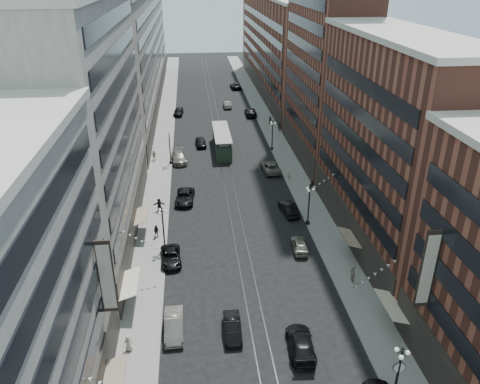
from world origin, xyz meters
name	(u,v)px	position (x,y,z in m)	size (l,w,h in m)	color
ground	(222,152)	(0.00, 60.00, 0.00)	(220.00, 220.00, 0.00)	black
sidewalk_west	(164,136)	(-11.00, 70.00, 0.07)	(4.00, 180.00, 0.15)	gray
sidewalk_east	(272,132)	(11.00, 70.00, 0.07)	(4.00, 180.00, 0.15)	gray
rail_west	(215,134)	(-0.70, 70.00, 0.01)	(0.12, 180.00, 0.02)	#2D2D33
rail_east	(222,134)	(0.70, 70.00, 0.01)	(0.12, 180.00, 0.02)	#2D2D33
building_west_mid	(90,127)	(-17.00, 33.00, 14.00)	(8.00, 36.00, 28.00)	#ACA598
building_west_far	(139,49)	(-17.00, 96.00, 13.00)	(8.00, 90.00, 26.00)	#ACA598
building_east_mid	(389,147)	(17.00, 28.00, 12.00)	(8.00, 30.00, 24.00)	brown
building_east_tower	(328,33)	(17.00, 56.00, 21.00)	(8.00, 26.00, 42.00)	brown
building_east_far	(274,45)	(17.00, 105.00, 12.00)	(8.00, 72.00, 24.00)	brown
lamppost_sw_far	(163,227)	(-9.20, 28.00, 3.10)	(1.03, 1.14, 5.52)	black
lamppost_sw_mid	(170,147)	(-9.20, 55.00, 3.10)	(1.03, 1.14, 5.52)	black
lamppost_se_near	(398,373)	(9.20, 4.00, 3.22)	(1.08, 1.14, 5.52)	black
lamppost_se_far	(309,204)	(9.20, 32.00, 3.10)	(1.03, 1.14, 5.52)	black
lamppost_se_mid	(272,134)	(9.20, 60.00, 3.10)	(1.03, 1.14, 5.52)	black
streetcar	(222,142)	(0.00, 60.81, 1.67)	(2.90, 13.09, 3.62)	#233728
car_1	(174,325)	(-7.80, 13.69, 0.80)	(1.70, 4.88, 1.61)	slate
car_2	(171,257)	(-8.39, 25.28, 0.68)	(2.25, 4.89, 1.36)	black
car_4	(300,245)	(6.80, 26.14, 0.73)	(1.71, 4.26, 1.45)	gray
car_5	(232,328)	(-2.45, 12.89, 0.72)	(1.53, 4.39, 1.45)	black
car_6	(301,343)	(3.33, 10.20, 0.79)	(2.21, 5.43, 1.57)	black
pedestrian_1	(128,343)	(-11.70, 11.69, 0.95)	(0.79, 0.43, 1.61)	#B7B298
pedestrian_2	(157,231)	(-10.27, 30.74, 0.96)	(0.79, 0.43, 1.62)	black
pedestrian_4	(353,274)	(11.03, 19.30, 1.12)	(1.13, 0.52, 1.93)	#AEA290
car_7	(185,197)	(-6.80, 40.45, 0.77)	(2.55, 5.53, 1.54)	black
car_8	(179,157)	(-7.79, 55.90, 0.85)	(2.39, 5.87, 1.70)	#65625A
car_9	(178,112)	(-8.25, 84.44, 0.84)	(1.99, 4.94, 1.68)	black
car_10	(289,208)	(7.34, 35.36, 0.80)	(1.70, 4.88, 1.61)	black
car_11	(270,167)	(7.25, 50.06, 0.79)	(2.64, 5.72, 1.59)	slate
car_12	(251,112)	(8.07, 82.35, 0.85)	(2.39, 5.87, 1.70)	black
car_13	(201,142)	(-3.81, 63.43, 0.78)	(1.83, 4.56, 1.55)	black
car_14	(227,104)	(3.35, 89.61, 0.79)	(1.67, 4.78, 1.57)	gray
pedestrian_5	(159,205)	(-10.28, 37.82, 1.06)	(1.68, 0.48, 1.81)	black
pedestrian_6	(154,155)	(-12.07, 56.75, 1.05)	(1.06, 0.48, 1.81)	#B7AA98
pedestrian_7	(311,185)	(12.14, 41.91, 0.96)	(0.79, 0.43, 1.63)	black
pedestrian_8	(288,174)	(9.50, 46.24, 1.01)	(0.63, 0.41, 1.73)	#BAAD9A
pedestrian_9	(279,127)	(12.41, 70.14, 1.03)	(1.14, 0.47, 1.76)	black
car_extra_0	(236,86)	(7.20, 108.64, 0.78)	(2.58, 5.59, 1.55)	black
pedestrian_extra_0	(270,120)	(11.42, 75.31, 0.97)	(0.80, 0.44, 1.63)	black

